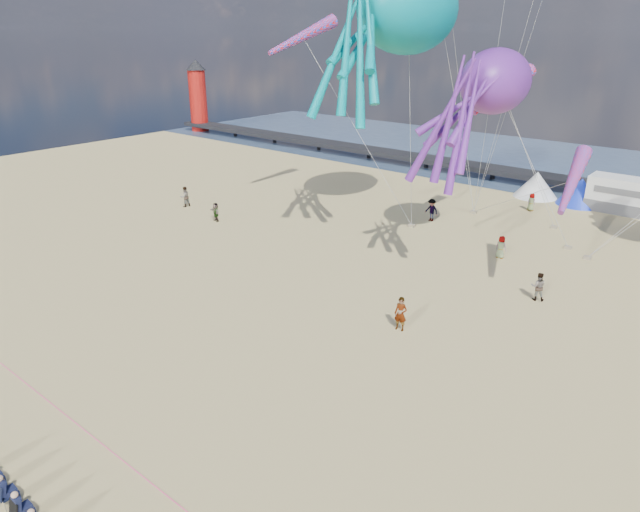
{
  "coord_description": "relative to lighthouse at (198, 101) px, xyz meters",
  "views": [
    {
      "loc": [
        15.62,
        -13.23,
        14.9
      ],
      "look_at": [
        -0.3,
        6.0,
        4.88
      ],
      "focal_mm": 32.0,
      "sensor_mm": 36.0,
      "label": 1
    }
  ],
  "objects": [
    {
      "name": "beachgoer_2",
      "position": [
        50.04,
        -16.74,
        -3.56
      ],
      "size": [
        1.0,
        0.83,
        1.88
      ],
      "primitive_type": "imported",
      "rotation": [
        0.0,
        0.0,
        6.15
      ],
      "color": "#7F6659",
      "rests_on": "ground"
    },
    {
      "name": "windsock_mid",
      "position": [
        55.56,
        -18.23,
        6.39
      ],
      "size": [
        2.52,
        6.08,
        6.03
      ],
      "primitive_type": null,
      "rotation": [
        0.0,
        0.0,
        -0.26
      ],
      "color": "red"
    },
    {
      "name": "windsock_right",
      "position": [
        62.94,
        -25.21,
        2.68
      ],
      "size": [
        1.52,
        5.24,
        5.17
      ],
      "primitive_type": null,
      "rotation": [
        0.0,
        0.0,
        0.12
      ],
      "color": "red"
    },
    {
      "name": "ground",
      "position": [
        56.0,
        -44.0,
        -4.5
      ],
      "size": [
        120.0,
        120.0,
        0.0
      ],
      "primitive_type": "plane",
      "color": "tan",
      "rests_on": "ground"
    },
    {
      "name": "sandbag_b",
      "position": [
        60.9,
        -16.09,
        -4.39
      ],
      "size": [
        0.5,
        0.35,
        0.22
      ],
      "primitive_type": "cube",
      "color": "gray",
      "rests_on": "ground"
    },
    {
      "name": "tent_white",
      "position": [
        54.0,
        -4.0,
        -3.3
      ],
      "size": [
        4.0,
        4.0,
        2.4
      ],
      "primitive_type": "cone",
      "color": "white",
      "rests_on": "ground"
    },
    {
      "name": "water",
      "position": [
        56.0,
        11.0,
        -4.48
      ],
      "size": [
        120.0,
        120.0,
        0.0
      ],
      "primitive_type": "plane",
      "color": "#364A67",
      "rests_on": "ground"
    },
    {
      "name": "beachgoer_1",
      "position": [
        31.06,
        -27.13,
        -3.59
      ],
      "size": [
        0.73,
        0.98,
        1.82
      ],
      "primitive_type": "imported",
      "rotation": [
        0.0,
        0.0,
        4.53
      ],
      "color": "#7F6659",
      "rests_on": "ground"
    },
    {
      "name": "windsock_left",
      "position": [
        39.85,
        -21.04,
        9.75
      ],
      "size": [
        2.32,
        6.96,
        6.87
      ],
      "primitive_type": null,
      "rotation": [
        0.0,
        0.0,
        -0.18
      ],
      "color": "red"
    },
    {
      "name": "motorhome_0",
      "position": [
        62.0,
        -4.0,
        -3.0
      ],
      "size": [
        6.6,
        2.5,
        3.0
      ],
      "primitive_type": "cube",
      "color": "silver",
      "rests_on": "ground"
    },
    {
      "name": "sandbag_d",
      "position": [
        58.56,
        -12.14,
        -4.39
      ],
      "size": [
        0.5,
        0.35,
        0.22
      ],
      "primitive_type": "cube",
      "color": "gray",
      "rests_on": "ground"
    },
    {
      "name": "beachgoer_4",
      "position": [
        36.35,
        -28.13,
        -3.72
      ],
      "size": [
        0.99,
        0.65,
        1.57
      ],
      "primitive_type": "imported",
      "rotation": [
        0.0,
        0.0,
        5.97
      ],
      "color": "#7F6659",
      "rests_on": "ground"
    },
    {
      "name": "standing_person",
      "position": [
        57.92,
        -34.03,
        -3.56
      ],
      "size": [
        0.74,
        0.55,
        1.88
      ],
      "primitive_type": "imported",
      "rotation": [
        0.0,
        0.0,
        0.15
      ],
      "color": "tan",
      "rests_on": "ground"
    },
    {
      "name": "sandbag_a",
      "position": [
        49.59,
        -19.07,
        -4.39
      ],
      "size": [
        0.5,
        0.35,
        0.22
      ],
      "primitive_type": "cube",
      "color": "gray",
      "rests_on": "ground"
    },
    {
      "name": "kite_octopus_purple",
      "position": [
        56.53,
        -21.89,
        7.3
      ],
      "size": [
        7.13,
        9.83,
        10.32
      ],
      "primitive_type": null,
      "rotation": [
        0.0,
        0.0,
        -0.41
      ],
      "color": "#62248A"
    },
    {
      "name": "sandbag_e",
      "position": [
        51.86,
        -12.55,
        -4.39
      ],
      "size": [
        0.5,
        0.35,
        0.22
      ],
      "primitive_type": "cube",
      "color": "gray",
      "rests_on": "ground"
    },
    {
      "name": "spectator_row",
      "position": [
        54.24,
        -52.58,
        -3.85
      ],
      "size": [
        6.1,
        0.9,
        1.3
      ],
      "primitive_type": null,
      "color": "black",
      "rests_on": "ground"
    },
    {
      "name": "beachgoer_0",
      "position": [
        57.82,
        -20.92,
        -3.7
      ],
      "size": [
        0.63,
        0.45,
        1.61
      ],
      "primitive_type": "imported",
      "rotation": [
        0.0,
        0.0,
        3.02
      ],
      "color": "#7F6659",
      "rests_on": "ground"
    },
    {
      "name": "rope_line",
      "position": [
        56.0,
        -49.0,
        -4.48
      ],
      "size": [
        34.0,
        0.03,
        0.03
      ],
      "primitive_type": "cylinder",
      "rotation": [
        0.0,
        1.57,
        0.0
      ],
      "color": "#F2338C",
      "rests_on": "ground"
    },
    {
      "name": "beachgoer_7",
      "position": [
        62.19,
        -25.84,
        -3.64
      ],
      "size": [
        0.99,
        0.84,
        1.73
      ],
      "primitive_type": "imported",
      "rotation": [
        0.0,
        0.0,
        3.55
      ],
      "color": "#7F6659",
      "rests_on": "ground"
    },
    {
      "name": "kite_octopus_teal",
      "position": [
        48.62,
        -19.7,
        11.63
      ],
      "size": [
        7.83,
        12.13,
        12.83
      ],
      "primitive_type": null,
      "rotation": [
        0.0,
        0.0,
        0.29
      ],
      "color": "#01848D"
    },
    {
      "name": "pier",
      "position": [
        28.0,
        0.0,
        -3.5
      ],
      "size": [
        60.0,
        3.0,
        0.5
      ],
      "primitive_type": "cube",
      "color": "black",
      "rests_on": "ground"
    },
    {
      "name": "sandbag_c",
      "position": [
        62.61,
        -17.27,
        -4.39
      ],
      "size": [
        0.5,
        0.35,
        0.22
      ],
      "primitive_type": "cube",
      "color": "gray",
      "rests_on": "ground"
    },
    {
      "name": "tent_blue",
      "position": [
        58.0,
        -4.0,
        -3.3
      ],
      "size": [
        4.0,
        4.0,
        2.4
      ],
      "primitive_type": "cone",
      "color": "#1933CC",
      "rests_on": "ground"
    },
    {
      "name": "lighthouse",
      "position": [
        0.0,
        0.0,
        0.0
      ],
      "size": [
        2.6,
        2.6,
        9.0
      ],
      "primitive_type": "cylinder",
      "color": "#A5140F",
      "rests_on": "ground"
    },
    {
      "name": "beachgoer_6",
      "position": [
        55.33,
        -8.65,
        -3.71
      ],
      "size": [
        0.67,
        0.56,
        1.58
      ],
      "primitive_type": "imported",
      "rotation": [
        0.0,
        0.0,
        2.77
      ],
      "color": "#7F6659",
      "rests_on": "ground"
    }
  ]
}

